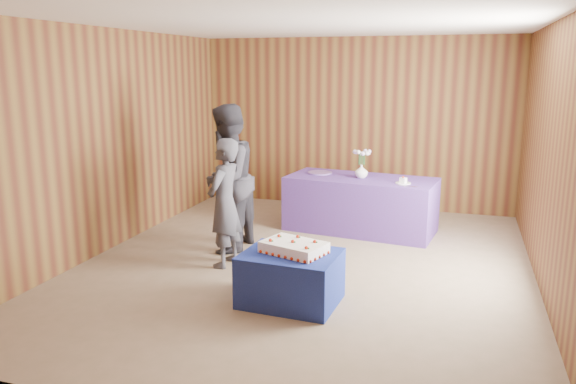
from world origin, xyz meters
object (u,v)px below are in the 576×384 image
at_px(sheet_cake, 294,247).
at_px(guest_left, 224,203).
at_px(serving_table, 361,204).
at_px(vase, 361,171).
at_px(cake_table, 291,278).
at_px(guest_right, 227,179).

relative_size(sheet_cake, guest_left, 0.48).
height_order(serving_table, vase, vase).
distance_m(sheet_cake, vase, 2.62).
xyz_separation_m(serving_table, vase, (-0.00, -0.02, 0.47)).
height_order(vase, guest_left, guest_left).
bearing_deg(sheet_cake, cake_table, -111.98).
bearing_deg(guest_left, sheet_cake, 57.50).
bearing_deg(guest_left, vase, 149.76).
xyz_separation_m(serving_table, guest_left, (-1.23, -1.85, 0.36)).
bearing_deg(sheet_cake, serving_table, 103.95).
bearing_deg(guest_right, guest_left, 21.20).
height_order(guest_left, guest_right, guest_right).
xyz_separation_m(cake_table, guest_right, (-1.22, 1.32, 0.65)).
relative_size(guest_left, guest_right, 0.81).
bearing_deg(vase, serving_table, 87.56).
bearing_deg(cake_table, sheet_cake, 53.54).
bearing_deg(serving_table, vase, -85.32).
relative_size(cake_table, sheet_cake, 1.29).
bearing_deg(vase, guest_left, -123.85).
relative_size(vase, guest_left, 0.13).
height_order(serving_table, sheet_cake, serving_table).
bearing_deg(guest_left, guest_right, -156.26).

